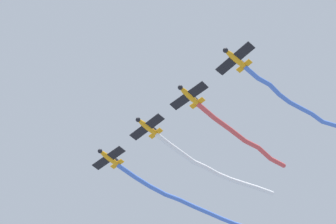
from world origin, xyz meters
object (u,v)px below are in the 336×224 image
object	(u,v)px
airplane_left_wing	(147,127)
airplane_slot	(235,58)
airplane_lead	(109,158)
airplane_right_wing	(189,96)

from	to	relation	value
airplane_left_wing	airplane_slot	distance (m)	16.52
airplane_lead	airplane_slot	size ratio (longest dim) A/B	0.99
airplane_slot	airplane_right_wing	bearing A→B (deg)	-87.51
airplane_left_wing	airplane_lead	bearing A→B (deg)	-91.05
airplane_lead	airplane_left_wing	size ratio (longest dim) A/B	0.99
airplane_lead	airplane_right_wing	world-z (taller)	same
airplane_lead	airplane_right_wing	xyz separation A→B (m)	(5.76, -15.49, 0.00)
airplane_slot	airplane_left_wing	bearing A→B (deg)	-87.51
airplane_left_wing	airplane_slot	xyz separation A→B (m)	(5.76, -15.48, 0.00)
airplane_left_wing	airplane_slot	size ratio (longest dim) A/B	0.99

